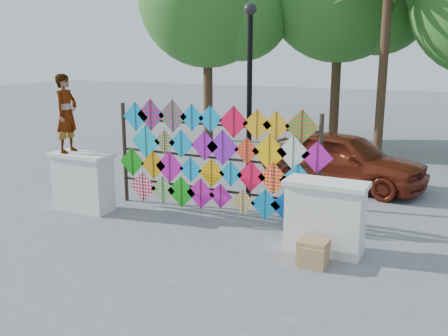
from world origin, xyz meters
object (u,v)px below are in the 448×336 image
at_px(sedan, 344,159).
at_px(lamppost, 249,85).
at_px(vendor_woman, 67,114).
at_px(kite_rack, 215,160).

relative_size(sedan, lamppost, 0.94).
relative_size(vendor_woman, sedan, 0.40).
height_order(sedan, lamppost, lamppost).
bearing_deg(kite_rack, vendor_woman, -163.50).
bearing_deg(vendor_woman, lamppost, -63.60).
relative_size(vendor_woman, lamppost, 0.38).
height_order(kite_rack, lamppost, lamppost).
xyz_separation_m(vendor_woman, sedan, (4.99, 4.56, -1.41)).
distance_m(vendor_woman, sedan, 6.90).
relative_size(kite_rack, sedan, 1.17).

